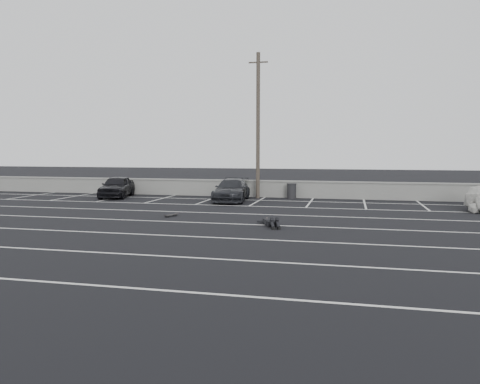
% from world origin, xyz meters
% --- Properties ---
extents(ground, '(120.00, 120.00, 0.00)m').
position_xyz_m(ground, '(0.00, 0.00, 0.00)').
color(ground, black).
rests_on(ground, ground).
extents(seawall, '(50.00, 0.45, 1.06)m').
position_xyz_m(seawall, '(0.00, 14.00, 0.55)').
color(seawall, gray).
rests_on(seawall, ground).
extents(stall_lines, '(36.00, 20.05, 0.01)m').
position_xyz_m(stall_lines, '(-0.08, 4.41, 0.00)').
color(stall_lines, silver).
rests_on(stall_lines, ground).
extents(car_left, '(2.41, 4.22, 1.35)m').
position_xyz_m(car_left, '(-8.09, 11.74, 0.68)').
color(car_left, black).
rests_on(car_left, ground).
extents(car_right, '(2.19, 4.55, 1.28)m').
position_xyz_m(car_right, '(-0.51, 11.24, 0.64)').
color(car_right, black).
rests_on(car_right, ground).
extents(utility_pole, '(1.18, 0.24, 8.81)m').
position_xyz_m(utility_pole, '(0.66, 13.20, 4.46)').
color(utility_pole, '#4C4238').
rests_on(utility_pole, ground).
extents(trash_bin, '(0.69, 0.69, 0.93)m').
position_xyz_m(trash_bin, '(2.72, 13.36, 0.47)').
color(trash_bin, black).
rests_on(trash_bin, ground).
extents(person, '(2.48, 2.86, 0.45)m').
position_xyz_m(person, '(3.11, 3.08, 0.22)').
color(person, black).
rests_on(person, ground).
extents(skateboard, '(0.44, 0.74, 0.09)m').
position_xyz_m(skateboard, '(-1.56, 4.39, 0.07)').
color(skateboard, black).
rests_on(skateboard, ground).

